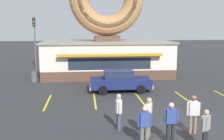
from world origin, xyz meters
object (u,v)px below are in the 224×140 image
object	(u,v)px
traffic_light_pole	(35,36)
trash_bin	(34,76)
pedestrian_leather_jacket_man	(149,115)
pedestrian_crossing_woman	(145,124)
pedestrian_clipboard_woman	(171,120)
pedestrian_hooded_kid	(206,127)
pedestrian_blue_sweater_man	(193,112)
pedestrian_beanie_man	(119,110)
car_navy	(120,80)

from	to	relation	value
traffic_light_pole	trash_bin	bearing A→B (deg)	-81.28
pedestrian_leather_jacket_man	traffic_light_pole	distance (m)	20.95
trash_bin	pedestrian_leather_jacket_man	bearing A→B (deg)	-60.19
pedestrian_leather_jacket_man	pedestrian_crossing_woman	xyz separation A→B (m)	(-0.37, -0.81, -0.07)
trash_bin	pedestrian_clipboard_woman	bearing A→B (deg)	-58.96
pedestrian_hooded_kid	trash_bin	world-z (taller)	pedestrian_hooded_kid
pedestrian_blue_sweater_man	pedestrian_clipboard_woman	bearing A→B (deg)	-148.47
pedestrian_blue_sweater_man	pedestrian_crossing_woman	bearing A→B (deg)	-158.70
pedestrian_leather_jacket_man	pedestrian_blue_sweater_man	bearing A→B (deg)	3.75
pedestrian_blue_sweater_man	pedestrian_beanie_man	world-z (taller)	pedestrian_blue_sweater_man
pedestrian_blue_sweater_man	traffic_light_pole	distance (m)	21.71
pedestrian_hooded_kid	pedestrian_beanie_man	xyz separation A→B (m)	(-3.12, 2.25, 0.08)
pedestrian_beanie_man	pedestrian_crossing_woman	world-z (taller)	pedestrian_beanie_man
car_navy	pedestrian_clipboard_woman	xyz separation A→B (m)	(0.90, -8.81, 0.08)
car_navy	trash_bin	bearing A→B (deg)	148.81
pedestrian_blue_sweater_man	pedestrian_clipboard_woman	size ratio (longest dim) A/B	1.03
car_navy	pedestrian_leather_jacket_man	size ratio (longest dim) A/B	2.61
pedestrian_blue_sweater_man	pedestrian_crossing_woman	distance (m)	2.60
pedestrian_crossing_woman	traffic_light_pole	size ratio (longest dim) A/B	0.28
pedestrian_blue_sweater_man	pedestrian_beanie_man	xyz separation A→B (m)	(-3.23, 0.79, -0.03)
trash_bin	traffic_light_pole	bearing A→B (deg)	98.72
pedestrian_hooded_kid	pedestrian_clipboard_woman	xyz separation A→B (m)	(-1.18, 0.67, 0.08)
pedestrian_beanie_man	car_navy	bearing A→B (deg)	81.83
pedestrian_hooded_kid	pedestrian_clipboard_woman	size ratio (longest dim) A/B	0.93
traffic_light_pole	pedestrian_beanie_man	bearing A→B (deg)	-69.17
pedestrian_blue_sweater_man	traffic_light_pole	world-z (taller)	traffic_light_pole
pedestrian_hooded_kid	car_navy	bearing A→B (deg)	102.39
pedestrian_clipboard_woman	pedestrian_beanie_man	distance (m)	2.51
pedestrian_crossing_woman	trash_bin	xyz separation A→B (m)	(-6.69, 13.14, -0.41)
pedestrian_crossing_woman	trash_bin	distance (m)	14.76
pedestrian_blue_sweater_man	pedestrian_crossing_woman	world-z (taller)	pedestrian_blue_sweater_man
pedestrian_leather_jacket_man	pedestrian_clipboard_woman	world-z (taller)	pedestrian_leather_jacket_man
pedestrian_clipboard_woman	pedestrian_beanie_man	world-z (taller)	pedestrian_clipboard_woman
pedestrian_leather_jacket_man	trash_bin	bearing A→B (deg)	119.81
car_navy	pedestrian_blue_sweater_man	size ratio (longest dim) A/B	2.62
pedestrian_crossing_woman	trash_bin	bearing A→B (deg)	116.98
pedestrian_clipboard_woman	trash_bin	world-z (taller)	pedestrian_clipboard_woman
car_navy	trash_bin	size ratio (longest dim) A/B	4.69
pedestrian_blue_sweater_man	pedestrian_leather_jacket_man	bearing A→B (deg)	-176.25
pedestrian_blue_sweater_man	pedestrian_clipboard_woman	distance (m)	1.52
pedestrian_clipboard_woman	traffic_light_pole	world-z (taller)	traffic_light_pole
pedestrian_clipboard_woman	pedestrian_crossing_woman	xyz separation A→B (m)	(-1.13, -0.15, -0.04)
pedestrian_clipboard_woman	trash_bin	xyz separation A→B (m)	(-7.82, 12.99, -0.45)
pedestrian_leather_jacket_man	trash_bin	xyz separation A→B (m)	(-7.07, 12.33, -0.48)
pedestrian_hooded_kid	traffic_light_pole	xyz separation A→B (m)	(-10.04, 20.45, 2.84)
trash_bin	traffic_light_pole	distance (m)	7.58
trash_bin	traffic_light_pole	xyz separation A→B (m)	(-1.04, 6.79, 3.21)
pedestrian_leather_jacket_man	pedestrian_hooded_kid	bearing A→B (deg)	-34.45
pedestrian_hooded_kid	pedestrian_crossing_woman	bearing A→B (deg)	167.40
pedestrian_crossing_woman	pedestrian_leather_jacket_man	bearing A→B (deg)	65.21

